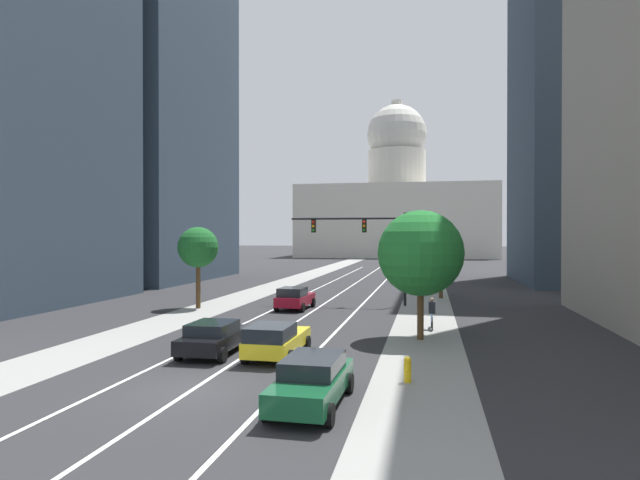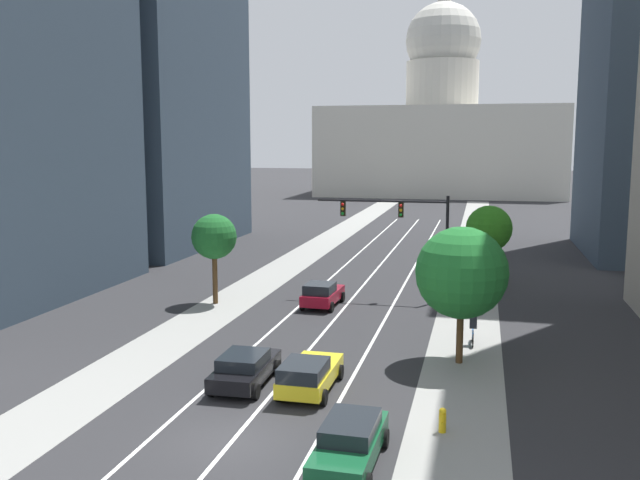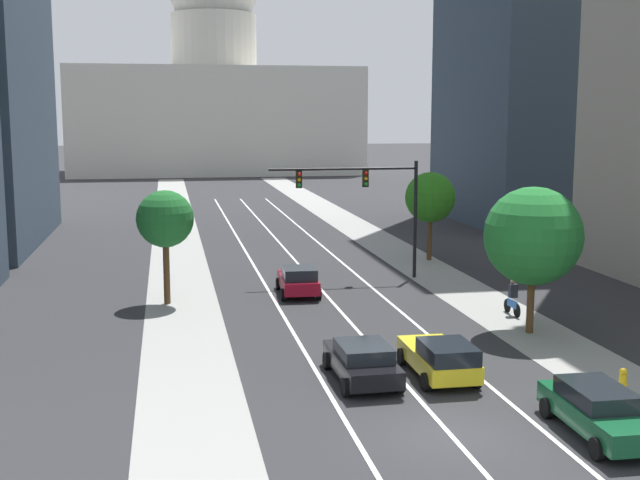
# 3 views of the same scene
# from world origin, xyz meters

# --- Properties ---
(ground_plane) EXTENTS (400.00, 400.00, 0.00)m
(ground_plane) POSITION_xyz_m (0.00, 40.00, 0.00)
(ground_plane) COLOR #2B2B2D
(sidewalk_left) EXTENTS (3.59, 130.00, 0.01)m
(sidewalk_left) POSITION_xyz_m (-7.45, 35.00, 0.01)
(sidewalk_left) COLOR gray
(sidewalk_left) RESTS_ON ground
(sidewalk_right) EXTENTS (3.59, 130.00, 0.01)m
(sidewalk_right) POSITION_xyz_m (7.45, 35.00, 0.01)
(sidewalk_right) COLOR gray
(sidewalk_right) RESTS_ON ground
(lane_stripe_left) EXTENTS (0.16, 90.00, 0.01)m
(lane_stripe_left) POSITION_xyz_m (-2.83, 25.00, 0.01)
(lane_stripe_left) COLOR white
(lane_stripe_left) RESTS_ON ground
(lane_stripe_center) EXTENTS (0.16, 90.00, 0.01)m
(lane_stripe_center) POSITION_xyz_m (0.00, 25.00, 0.01)
(lane_stripe_center) COLOR white
(lane_stripe_center) RESTS_ON ground
(lane_stripe_right) EXTENTS (0.16, 90.00, 0.01)m
(lane_stripe_right) POSITION_xyz_m (2.83, 25.00, 0.01)
(lane_stripe_right) COLOR white
(lane_stripe_right) RESTS_ON ground
(capitol_building) EXTENTS (45.24, 23.35, 37.20)m
(capitol_building) POSITION_xyz_m (0.00, 114.35, 11.90)
(capitol_building) COLOR beige
(capitol_building) RESTS_ON ground
(car_green) EXTENTS (2.03, 4.78, 1.49)m
(car_green) POSITION_xyz_m (4.25, -0.83, 0.78)
(car_green) COLOR #14512D
(car_green) RESTS_ON ground
(car_crimson) EXTENTS (2.17, 4.23, 1.56)m
(car_crimson) POSITION_xyz_m (-1.42, 19.69, 0.80)
(car_crimson) COLOR maroon
(car_crimson) RESTS_ON ground
(car_black) EXTENTS (2.15, 4.57, 1.41)m
(car_black) POSITION_xyz_m (-1.41, 5.32, 0.75)
(car_black) COLOR black
(car_black) RESTS_ON ground
(car_yellow) EXTENTS (2.07, 4.52, 1.50)m
(car_yellow) POSITION_xyz_m (1.41, 5.10, 0.78)
(car_yellow) COLOR yellow
(car_yellow) RESTS_ON ground
(traffic_signal_mast) EXTENTS (8.57, 0.39, 6.77)m
(traffic_signal_mast) POSITION_xyz_m (3.26, 23.16, 4.95)
(traffic_signal_mast) COLOR black
(traffic_signal_mast) RESTS_ON ground
(fire_hydrant) EXTENTS (0.26, 0.35, 0.91)m
(fire_hydrant) POSITION_xyz_m (6.95, 2.37, 0.46)
(fire_hydrant) COLOR yellow
(fire_hydrant) RESTS_ON ground
(cyclist) EXTENTS (0.37, 1.70, 1.72)m
(cyclist) POSITION_xyz_m (7.83, 13.54, 0.85)
(cyclist) COLOR black
(cyclist) RESTS_ON ground
(street_tree_far_right) EXTENTS (4.22, 4.22, 6.37)m
(street_tree_far_right) POSITION_xyz_m (7.26, 10.39, 4.25)
(street_tree_far_right) COLOR #51381E
(street_tree_far_right) RESTS_ON ground
(street_tree_near_left) EXTENTS (2.84, 2.84, 5.71)m
(street_tree_near_left) POSITION_xyz_m (-8.19, 18.93, 4.25)
(street_tree_near_left) COLOR #51381E
(street_tree_near_left) RESTS_ON ground
(street_tree_near_right) EXTENTS (3.25, 3.25, 5.73)m
(street_tree_near_right) POSITION_xyz_m (8.61, 28.57, 4.08)
(street_tree_near_right) COLOR #51381E
(street_tree_near_right) RESTS_ON ground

